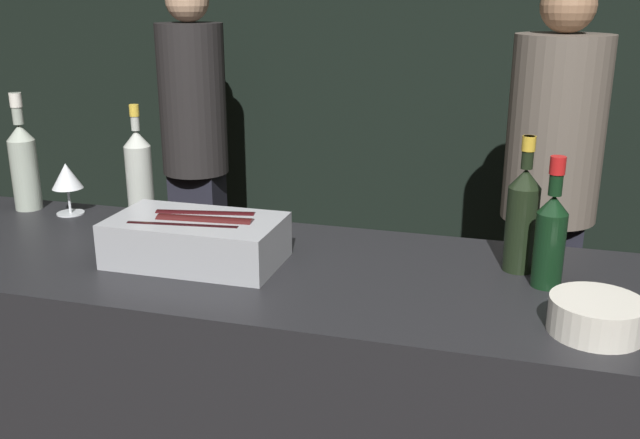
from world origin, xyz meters
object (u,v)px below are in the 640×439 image
ice_bin_with_bottles (197,238)px  wine_glass (67,177)px  red_wine_bottle_burgundy (551,234)px  person_in_hoodie (195,137)px  champagne_bottle (522,216)px  bowl_white (596,315)px  white_wine_bottle (24,163)px  rose_wine_bottle (139,173)px  person_blond_tee (551,178)px

ice_bin_with_bottles → wine_glass: size_ratio=2.68×
wine_glass → red_wine_bottle_burgundy: bearing=-7.6°
red_wine_bottle_burgundy → person_in_hoodie: person_in_hoodie is taller
ice_bin_with_bottles → champagne_bottle: (0.80, 0.17, 0.08)m
bowl_white → white_wine_bottle: 1.74m
ice_bin_with_bottles → red_wine_bottle_burgundy: 0.87m
wine_glass → rose_wine_bottle: (0.25, 0.01, 0.03)m
ice_bin_with_bottles → bowl_white: (0.95, -0.15, -0.03)m
ice_bin_with_bottles → wine_glass: wine_glass is taller
bowl_white → wine_glass: (-1.52, 0.42, 0.08)m
person_blond_tee → champagne_bottle: bearing=127.4°
ice_bin_with_bottles → person_blond_tee: bearing=56.7°
wine_glass → red_wine_bottle_burgundy: size_ratio=0.52×
ice_bin_with_bottles → person_blond_tee: 1.65m
white_wine_bottle → red_wine_bottle_burgundy: white_wine_bottle is taller
wine_glass → red_wine_bottle_burgundy: 1.44m
rose_wine_bottle → bowl_white: bearing=-18.4°
person_in_hoodie → person_blond_tee: person_in_hoodie is taller
red_wine_bottle_burgundy → white_wine_bottle: bearing=172.7°
champagne_bottle → person_in_hoodie: bearing=136.9°
ice_bin_with_bottles → champagne_bottle: 0.82m
person_in_hoodie → wine_glass: bearing=80.0°
white_wine_bottle → red_wine_bottle_burgundy: size_ratio=1.18×
wine_glass → champagne_bottle: bearing=-4.3°
ice_bin_with_bottles → red_wine_bottle_burgundy: size_ratio=1.38×
bowl_white → champagne_bottle: (-0.16, 0.31, 0.10)m
white_wine_bottle → person_in_hoodie: person_in_hoodie is taller
bowl_white → person_blond_tee: person_blond_tee is taller
wine_glass → champagne_bottle: (1.36, -0.10, 0.02)m
champagne_bottle → person_blond_tee: size_ratio=0.19×
ice_bin_with_bottles → bowl_white: ice_bin_with_bottles is taller
rose_wine_bottle → person_blond_tee: (1.22, 1.10, -0.20)m
champagne_bottle → person_in_hoodie: size_ratio=0.19×
bowl_white → wine_glass: bearing=164.7°
wine_glass → person_in_hoodie: size_ratio=0.09×
wine_glass → rose_wine_bottle: size_ratio=0.46×
rose_wine_bottle → person_in_hoodie: 1.49m
person_in_hoodie → person_blond_tee: size_ratio=1.01×
bowl_white → red_wine_bottle_burgundy: size_ratio=0.61×
rose_wine_bottle → white_wine_bottle: (-0.41, 0.01, 0.01)m
white_wine_bottle → wine_glass: bearing=-4.4°
wine_glass → white_wine_bottle: size_ratio=0.44×
red_wine_bottle_burgundy → bowl_white: bearing=-67.7°
bowl_white → rose_wine_bottle: (-1.27, 0.42, 0.11)m
rose_wine_bottle → champagne_bottle: bearing=-5.6°
red_wine_bottle_burgundy → ice_bin_with_bottles: bearing=-174.6°
wine_glass → rose_wine_bottle: 0.25m
bowl_white → person_blond_tee: (-0.05, 1.52, -0.09)m
wine_glass → person_blond_tee: person_blond_tee is taller
ice_bin_with_bottles → wine_glass: (-0.57, 0.27, 0.05)m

